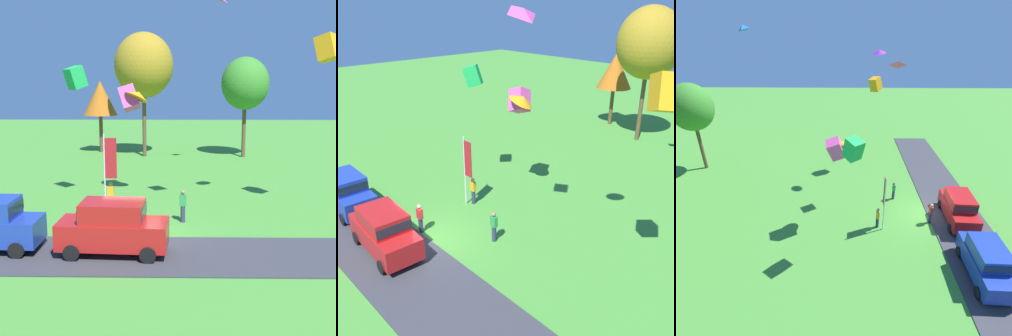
# 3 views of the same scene
# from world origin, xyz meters

# --- Properties ---
(ground_plane) EXTENTS (120.00, 120.00, 0.00)m
(ground_plane) POSITION_xyz_m (0.00, 0.00, 0.00)
(ground_plane) COLOR #478E33
(pavement_strip) EXTENTS (36.00, 4.40, 0.06)m
(pavement_strip) POSITION_xyz_m (0.00, -2.26, 0.03)
(pavement_strip) COLOR #38383D
(pavement_strip) RESTS_ON ground
(car_suv_by_flagpole) EXTENTS (4.66, 2.17, 2.28)m
(car_suv_by_flagpole) POSITION_xyz_m (-6.16, -1.77, 1.30)
(car_suv_by_flagpole) COLOR #1E389E
(car_suv_by_flagpole) RESTS_ON ground
(car_suv_far_end) EXTENTS (4.71, 2.27, 2.28)m
(car_suv_far_end) POSITION_xyz_m (-0.68, -2.16, 1.30)
(car_suv_far_end) COLOR red
(car_suv_far_end) RESTS_ON ground
(person_watching_sky) EXTENTS (0.36, 0.24, 1.71)m
(person_watching_sky) POSITION_xyz_m (-1.02, 0.06, 0.88)
(person_watching_sky) COLOR #2D334C
(person_watching_sky) RESTS_ON ground
(person_beside_suv) EXTENTS (0.36, 0.24, 1.71)m
(person_beside_suv) POSITION_xyz_m (2.32, 2.42, 0.88)
(person_beside_suv) COLOR #2D334C
(person_beside_suv) RESTS_ON ground
(person_on_lawn) EXTENTS (0.36, 0.24, 1.71)m
(person_on_lawn) POSITION_xyz_m (-1.66, 4.23, 0.88)
(person_on_lawn) COLOR #2D334C
(person_on_lawn) RESTS_ON ground
(tree_far_left) EXTENTS (3.31, 3.31, 7.00)m
(tree_far_left) POSITION_xyz_m (-5.45, 25.06, 5.29)
(tree_far_left) COLOR brown
(tree_far_left) RESTS_ON ground
(tree_lone_near) EXTENTS (5.38, 5.38, 11.36)m
(tree_lone_near) POSITION_xyz_m (-1.00, 22.61, 8.38)
(tree_lone_near) COLOR brown
(tree_lone_near) RESTS_ON ground
(flag_banner) EXTENTS (0.71, 0.08, 4.43)m
(flag_banner) POSITION_xyz_m (-1.68, 3.85, 2.80)
(flag_banner) COLOR silver
(flag_banner) RESTS_ON ground
(kite_box_high_right) EXTENTS (1.45, 1.41, 1.41)m
(kite_box_high_right) POSITION_xyz_m (-3.80, 6.19, 7.36)
(kite_box_high_right) COLOR green
(kite_box_near_flag) EXTENTS (1.33, 1.44, 1.80)m
(kite_box_near_flag) POSITION_xyz_m (-0.87, 7.38, 6.15)
(kite_box_near_flag) COLOR #EA4C9E
(kite_diamond_over_trees) EXTENTS (1.11, 1.13, 0.68)m
(kite_diamond_over_trees) POSITION_xyz_m (3.90, 2.74, 11.30)
(kite_diamond_over_trees) COLOR #EA4C9E
(kite_delta_trailing_tail) EXTENTS (2.10, 2.10, 1.04)m
(kite_delta_trailing_tail) POSITION_xyz_m (-0.32, 7.06, 6.36)
(kite_delta_trailing_tail) COLOR orange
(kite_box_topmost) EXTENTS (1.47, 1.54, 1.54)m
(kite_box_topmost) POSITION_xyz_m (9.67, 3.82, 8.86)
(kite_box_topmost) COLOR orange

